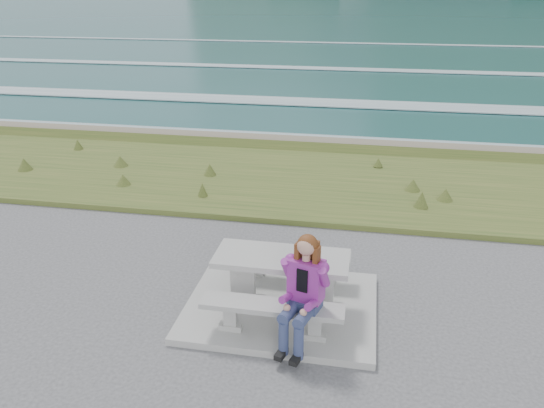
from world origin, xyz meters
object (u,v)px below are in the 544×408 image
at_px(seated_woman, 300,308).
at_px(picnic_table, 282,267).
at_px(bench_landward, 272,311).
at_px(bench_seaward, 289,258).

bearing_deg(seated_woman, picnic_table, 130.56).
relative_size(picnic_table, bench_landward, 1.00).
height_order(picnic_table, bench_landward, picnic_table).
bearing_deg(bench_seaward, seated_woman, -76.41).
distance_m(picnic_table, bench_landward, 0.74).
bearing_deg(bench_landward, seated_woman, -19.42).
relative_size(bench_seaward, seated_woman, 1.26).
relative_size(picnic_table, seated_woman, 1.26).
height_order(picnic_table, seated_woman, seated_woman).
xyz_separation_m(picnic_table, bench_seaward, (0.00, 0.70, -0.23)).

